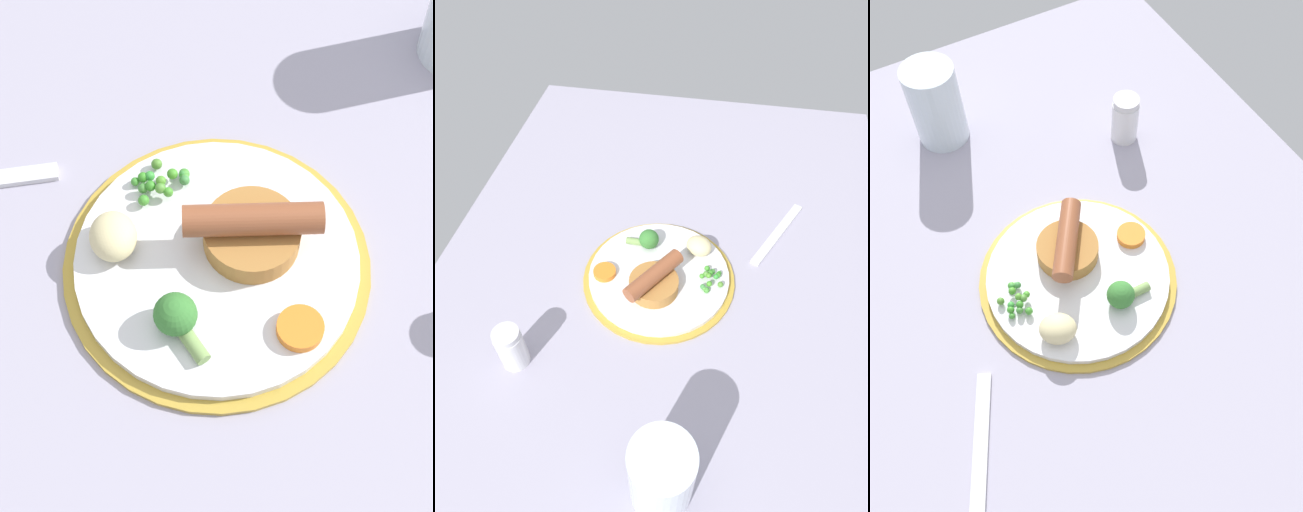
# 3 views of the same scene
# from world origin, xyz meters

# --- Properties ---
(dining_table) EXTENTS (1.10, 0.80, 0.03)m
(dining_table) POSITION_xyz_m (0.00, 0.00, 0.01)
(dining_table) COLOR #9E99AD
(dining_table) RESTS_ON ground
(dinner_plate) EXTENTS (0.25, 0.25, 0.01)m
(dinner_plate) POSITION_xyz_m (0.03, -0.01, 0.04)
(dinner_plate) COLOR #B79333
(dinner_plate) RESTS_ON dining_table
(sausage_pudding) EXTENTS (0.11, 0.08, 0.05)m
(sausage_pudding) POSITION_xyz_m (0.07, -0.01, 0.06)
(sausage_pudding) COLOR #AD7538
(sausage_pudding) RESTS_ON dinner_plate
(pea_pile) EXTENTS (0.05, 0.04, 0.02)m
(pea_pile) POSITION_xyz_m (0.04, 0.07, 0.05)
(pea_pile) COLOR #4D952D
(pea_pile) RESTS_ON dinner_plate
(broccoli_floret_near) EXTENTS (0.03, 0.06, 0.03)m
(broccoli_floret_near) POSITION_xyz_m (-0.02, -0.04, 0.06)
(broccoli_floret_near) COLOR #387A33
(broccoli_floret_near) RESTS_ON dinner_plate
(potato_chunk_1) EXTENTS (0.05, 0.06, 0.03)m
(potato_chunk_1) POSITION_xyz_m (-0.03, 0.05, 0.06)
(potato_chunk_1) COLOR beige
(potato_chunk_1) RESTS_ON dinner_plate
(carrot_slice_5) EXTENTS (0.05, 0.05, 0.01)m
(carrot_slice_5) POSITION_xyz_m (0.05, -0.10, 0.05)
(carrot_slice_5) COLOR orange
(carrot_slice_5) RESTS_ON dinner_plate
(fork) EXTENTS (0.17, 0.09, 0.01)m
(fork) POSITION_xyz_m (-0.11, 0.19, 0.03)
(fork) COLOR silver
(fork) RESTS_ON dining_table
(drinking_glass) EXTENTS (0.08, 0.08, 0.12)m
(drinking_glass) POSITION_xyz_m (0.36, 0.04, 0.09)
(drinking_glass) COLOR silver
(drinking_glass) RESTS_ON dining_table
(salt_shaker) EXTENTS (0.04, 0.04, 0.08)m
(salt_shaker) POSITION_xyz_m (0.22, -0.19, 0.07)
(salt_shaker) COLOR silver
(salt_shaker) RESTS_ON dining_table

